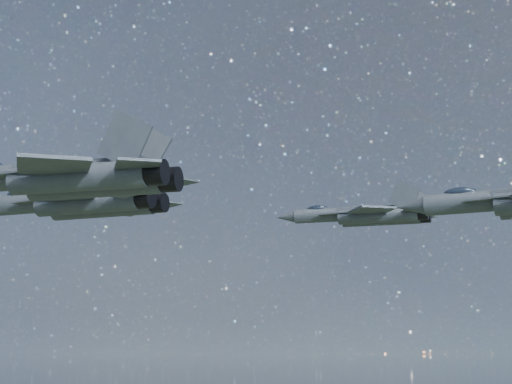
% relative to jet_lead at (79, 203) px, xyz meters
% --- Properties ---
extents(jet_lead, '(20.16, 14.28, 5.12)m').
position_rel_jet_lead_xyz_m(jet_lead, '(0.00, 0.00, 0.00)').
color(jet_lead, '#343C41').
extents(jet_left, '(16.50, 11.54, 4.16)m').
position_rel_jet_lead_xyz_m(jet_left, '(18.46, 22.41, 0.98)').
color(jet_left, '#343C41').
extents(jet_right, '(18.45, 12.85, 4.64)m').
position_rel_jet_lead_xyz_m(jet_right, '(12.19, -17.91, -2.27)').
color(jet_right, '#343C41').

